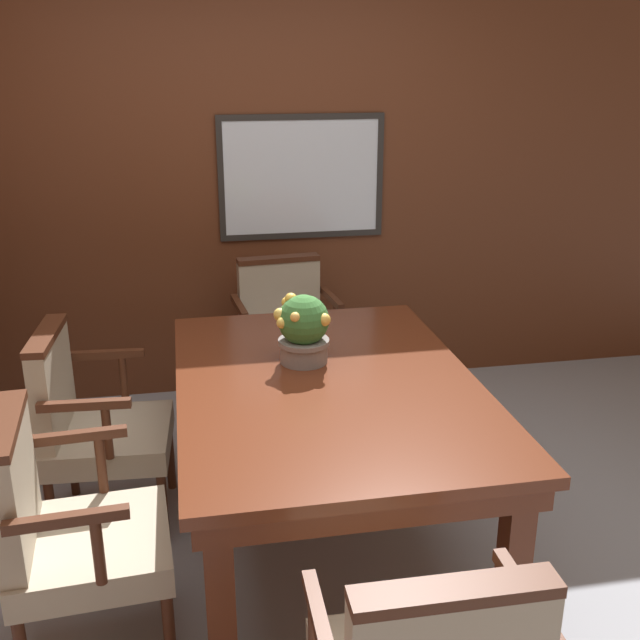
# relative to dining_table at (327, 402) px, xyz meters

# --- Properties ---
(ground_plane) EXTENTS (14.00, 14.00, 0.00)m
(ground_plane) POSITION_rel_dining_table_xyz_m (-0.11, -0.21, -0.68)
(ground_plane) COLOR #93969E
(wall_back) EXTENTS (7.20, 0.08, 2.45)m
(wall_back) POSITION_rel_dining_table_xyz_m (-0.11, 1.74, 0.55)
(wall_back) COLOR #5B2D19
(wall_back) RESTS_ON ground_plane
(dining_table) EXTENTS (1.18, 1.71, 0.77)m
(dining_table) POSITION_rel_dining_table_xyz_m (0.00, 0.00, 0.00)
(dining_table) COLOR #562614
(dining_table) RESTS_ON ground_plane
(chair_head_far) EXTENTS (0.60, 0.56, 0.91)m
(chair_head_far) POSITION_rel_dining_table_xyz_m (0.01, 1.28, -0.18)
(chair_head_far) COLOR #472314
(chair_head_far) RESTS_ON ground_plane
(chair_left_near) EXTENTS (0.55, 0.59, 0.91)m
(chair_left_near) POSITION_rel_dining_table_xyz_m (-0.97, -0.42, -0.18)
(chair_left_near) COLOR #472314
(chair_left_near) RESTS_ON ground_plane
(chair_left_far) EXTENTS (0.55, 0.59, 0.91)m
(chair_left_far) POSITION_rel_dining_table_xyz_m (-0.97, 0.38, -0.18)
(chair_left_far) COLOR #472314
(chair_left_far) RESTS_ON ground_plane
(potted_plant) EXTENTS (0.23, 0.23, 0.29)m
(potted_plant) POSITION_rel_dining_table_xyz_m (-0.06, 0.20, 0.24)
(potted_plant) COLOR gray
(potted_plant) RESTS_ON dining_table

